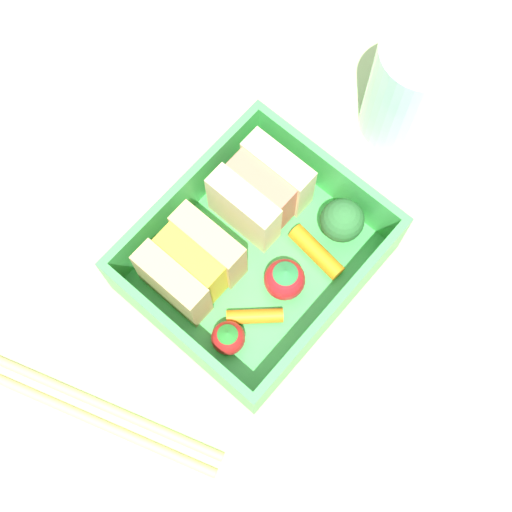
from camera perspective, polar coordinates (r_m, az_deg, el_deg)
ground_plane at (r=55.63cm, az=0.00°, el=-1.19°), size 120.00×120.00×2.00cm
bento_tray at (r=54.10cm, az=0.00°, el=-0.70°), size 16.96×14.43×1.20cm
bento_rim at (r=51.28cm, az=0.00°, el=0.30°), size 16.96×14.43×4.72cm
sandwich_left at (r=51.03cm, az=-5.21°, el=-0.69°), size 5.72×5.68×5.06cm
sandwich_center_left at (r=52.83cm, az=0.38°, el=5.22°), size 5.72×5.68×5.06cm
strawberry_left at (r=50.72cm, az=-2.25°, el=-6.54°), size 2.45×2.45×3.05cm
carrot_stick_far_left at (r=51.86cm, az=-0.09°, el=-4.85°), size 3.58×3.70×1.05cm
strawberry_far_left at (r=51.51cm, az=2.43°, el=-1.73°), size 3.03×3.03×3.63cm
carrot_stick_left at (r=53.29cm, az=4.86°, el=0.32°), size 1.80×4.85×1.30cm
broccoli_floret at (r=52.34cm, az=6.90°, el=2.81°), size 3.25×3.25×4.20cm
chopstick_pair at (r=53.49cm, az=-13.26°, el=-11.78°), size 8.32×20.00×0.70cm
drinking_glass at (r=56.66cm, az=12.40°, el=12.96°), size 6.79×6.79×9.90cm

